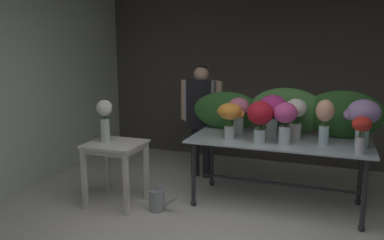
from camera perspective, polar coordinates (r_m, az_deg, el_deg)
ground_plane at (r=4.84m, az=8.47°, el=-11.42°), size 7.71×7.71×0.00m
wall_back at (r=6.23m, az=12.20°, el=6.10°), size 5.71×0.12×2.66m
wall_left at (r=5.79m, az=-20.07°, el=5.33°), size 0.12×3.62×2.66m
display_table_glass at (r=4.52m, az=12.56°, el=-4.24°), size 1.99×0.90×0.79m
side_table_white at (r=4.56m, az=-11.16°, el=-4.65°), size 0.62×0.57×0.74m
florist at (r=5.34m, az=1.35°, el=1.51°), size 0.59×0.24×1.56m
foliage_backdrop at (r=4.75m, az=13.97°, el=1.13°), size 2.24×0.24×0.55m
vase_peach_snapdragons at (r=4.35m, az=18.88°, el=0.32°), size 0.19×0.19×0.49m
vase_ivory_ranunculus at (r=4.49m, az=14.93°, el=0.82°), size 0.24×0.24×0.47m
vase_sunset_dahlias at (r=4.40m, az=5.62°, el=0.72°), size 0.31×0.28×0.41m
vase_rosy_peonies at (r=4.65m, az=6.86°, el=1.29°), size 0.25×0.25×0.44m
vase_magenta_roses at (r=4.56m, az=11.71°, el=1.49°), size 0.35×0.32×0.49m
vase_crimson_carnations at (r=4.24m, az=9.99°, el=0.52°), size 0.28×0.28×0.46m
vase_lilac_freesia at (r=4.37m, az=23.81°, el=0.55°), size 0.36×0.33×0.50m
vase_scarlet_tulips at (r=4.12m, az=23.55°, el=-1.34°), size 0.19×0.19×0.37m
vase_fuchsia_hydrangea at (r=4.24m, az=13.43°, el=0.25°), size 0.25×0.25×0.46m
vase_white_roses_tall at (r=4.53m, az=-12.68°, el=0.34°), size 0.21×0.18×0.49m
watering_can at (r=4.46m, az=-5.11°, el=-11.57°), size 0.35×0.18×0.34m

